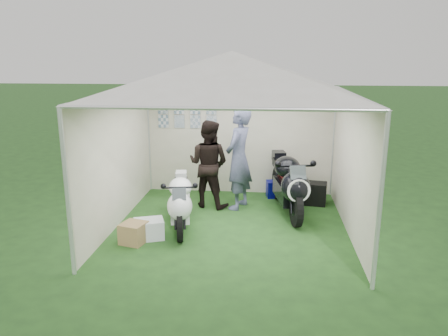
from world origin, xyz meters
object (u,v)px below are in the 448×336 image
at_px(person_dark_jacket, 209,164).
at_px(crate_0, 149,229).
at_px(canopy_tent, 232,77).
at_px(motorcycle_white, 180,201).
at_px(person_blue_jacket, 239,158).
at_px(equipment_box, 315,193).
at_px(paddock_stand, 278,189).
at_px(crate_1, 134,233).
at_px(motorcycle_black, 289,182).

relative_size(person_dark_jacket, crate_0, 3.65).
distance_m(canopy_tent, person_dark_jacket, 2.04).
distance_m(canopy_tent, motorcycle_white, 2.26).
bearing_deg(person_blue_jacket, person_dark_jacket, -74.90).
relative_size(motorcycle_white, person_dark_jacket, 1.05).
height_order(motorcycle_white, equipment_box, motorcycle_white).
bearing_deg(equipment_box, paddock_stand, 151.82).
xyz_separation_m(canopy_tent, person_dark_jacket, (-0.54, 0.97, -1.71)).
bearing_deg(person_blue_jacket, crate_1, -20.52).
bearing_deg(crate_0, equipment_box, 35.05).
relative_size(canopy_tent, paddock_stand, 12.26).
bearing_deg(person_blue_jacket, crate_0, -20.02).
bearing_deg(crate_1, person_dark_jacket, 63.34).
height_order(motorcycle_black, person_blue_jacket, person_blue_jacket).
bearing_deg(person_dark_jacket, crate_0, 83.71).
height_order(motorcycle_white, person_blue_jacket, person_blue_jacket).
bearing_deg(equipment_box, motorcycle_black, -133.06).
bearing_deg(person_dark_jacket, motorcycle_white, 93.32).
xyz_separation_m(paddock_stand, person_dark_jacket, (-1.38, -0.72, 0.69)).
bearing_deg(paddock_stand, equipment_box, -28.18).
distance_m(motorcycle_white, equipment_box, 2.91).
bearing_deg(person_blue_jacket, equipment_box, 122.84).
distance_m(person_dark_jacket, crate_1, 2.24).
xyz_separation_m(person_dark_jacket, crate_1, (-0.96, -1.91, -0.70)).
xyz_separation_m(paddock_stand, crate_1, (-2.34, -2.63, -0.01)).
distance_m(paddock_stand, person_blue_jacket, 1.37).
xyz_separation_m(canopy_tent, motorcycle_black, (1.02, 0.69, -1.96)).
distance_m(motorcycle_white, crate_0, 0.73).
distance_m(motorcycle_white, person_blue_jacket, 1.59).
bearing_deg(motorcycle_black, crate_1, -157.10).
xyz_separation_m(motorcycle_black, crate_0, (-2.32, -1.42, -0.46)).
xyz_separation_m(motorcycle_white, person_dark_jacket, (0.32, 1.24, 0.36)).
height_order(person_blue_jacket, crate_0, person_blue_jacket).
bearing_deg(canopy_tent, person_dark_jacket, 118.84).
bearing_deg(paddock_stand, crate_0, -131.51).
bearing_deg(motorcycle_white, paddock_stand, 38.97).
height_order(person_dark_jacket, crate_0, person_dark_jacket).
xyz_separation_m(motorcycle_black, crate_1, (-2.51, -1.62, -0.45)).
bearing_deg(paddock_stand, motorcycle_black, -80.05).
relative_size(paddock_stand, crate_0, 0.98).
bearing_deg(motorcycle_white, person_blue_jacket, 42.45).
bearing_deg(crate_0, paddock_stand, 48.49).
height_order(paddock_stand, person_blue_jacket, person_blue_jacket).
height_order(motorcycle_white, crate_1, motorcycle_white).
height_order(canopy_tent, person_dark_jacket, canopy_tent).
distance_m(paddock_stand, crate_1, 3.52).
bearing_deg(paddock_stand, canopy_tent, -116.55).
distance_m(motorcycle_black, paddock_stand, 1.11).
relative_size(canopy_tent, motorcycle_white, 3.12).
height_order(motorcycle_white, crate_0, motorcycle_white).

